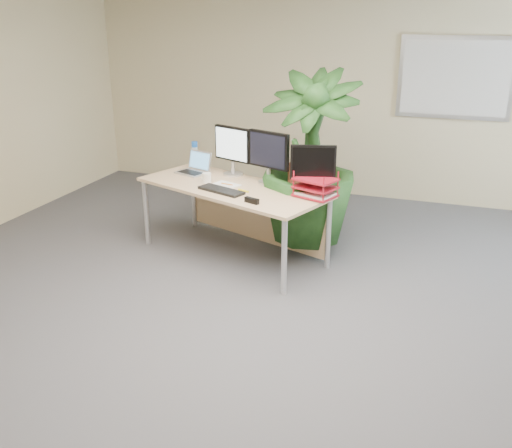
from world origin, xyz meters
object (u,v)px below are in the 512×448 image
(floor_plant, at_px, (308,180))
(laptop, at_px, (195,167))
(desk, at_px, (239,198))
(monitor_right, at_px, (269,154))
(monitor_left, at_px, (233,148))

(floor_plant, bearing_deg, laptop, -179.72)
(floor_plant, bearing_deg, desk, -160.00)
(monitor_right, bearing_deg, floor_plant, 18.35)
(monitor_left, height_order, monitor_right, monitor_right)
(desk, relative_size, monitor_left, 4.11)
(floor_plant, height_order, monitor_left, floor_plant)
(desk, relative_size, monitor_right, 4.01)
(monitor_left, xyz_separation_m, monitor_right, (0.43, -0.16, 0.01))
(desk, xyz_separation_m, floor_plant, (0.63, 0.23, 0.18))
(laptop, bearing_deg, desk, -21.26)
(monitor_left, distance_m, monitor_right, 0.46)
(monitor_left, bearing_deg, laptop, -173.52)
(desk, xyz_separation_m, monitor_left, (-0.17, 0.27, 0.43))
(monitor_right, xyz_separation_m, laptop, (-0.84, 0.12, -0.23))
(desk, relative_size, floor_plant, 1.35)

